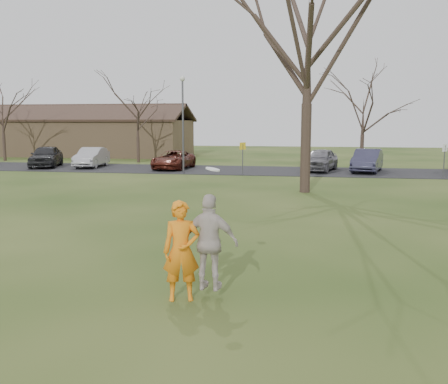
# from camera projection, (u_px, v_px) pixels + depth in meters

# --- Properties ---
(ground) EXTENTS (120.00, 120.00, 0.00)m
(ground) POSITION_uv_depth(u_px,v_px,m) (188.00, 298.00, 9.45)
(ground) COLOR #1E380F
(ground) RESTS_ON ground
(parking_strip) EXTENTS (62.00, 6.50, 0.04)m
(parking_strip) POSITION_uv_depth(u_px,v_px,m) (277.00, 171.00, 33.82)
(parking_strip) COLOR black
(parking_strip) RESTS_ON ground
(player_defender) EXTENTS (0.79, 0.63, 1.91)m
(player_defender) POSITION_uv_depth(u_px,v_px,m) (181.00, 251.00, 9.25)
(player_defender) COLOR orange
(player_defender) RESTS_ON ground
(car_0) EXTENTS (3.23, 5.04, 1.60)m
(car_0) POSITION_uv_depth(u_px,v_px,m) (46.00, 156.00, 36.59)
(car_0) COLOR #262628
(car_0) RESTS_ON parking_strip
(car_1) EXTENTS (2.02, 4.52, 1.44)m
(car_1) POSITION_uv_depth(u_px,v_px,m) (92.00, 157.00, 36.47)
(car_1) COLOR #A9A8AE
(car_1) RESTS_ON parking_strip
(car_2) EXTENTS (2.41, 4.76, 1.29)m
(car_2) POSITION_uv_depth(u_px,v_px,m) (173.00, 160.00, 35.00)
(car_2) COLOR #511D13
(car_2) RESTS_ON parking_strip
(car_4) EXTENTS (2.89, 4.81, 1.53)m
(car_4) POSITION_uv_depth(u_px,v_px,m) (320.00, 160.00, 33.61)
(car_4) COLOR gray
(car_4) RESTS_ON parking_strip
(car_5) EXTENTS (2.62, 4.86, 1.52)m
(car_5) POSITION_uv_depth(u_px,v_px,m) (367.00, 160.00, 32.90)
(car_5) COLOR #313049
(car_5) RESTS_ON parking_strip
(catching_play) EXTENTS (1.12, 0.54, 2.35)m
(catching_play) POSITION_uv_depth(u_px,v_px,m) (210.00, 242.00, 9.29)
(catching_play) COLOR #BEB1AA
(catching_play) RESTS_ON ground
(building) EXTENTS (20.60, 8.50, 5.14)m
(building) POSITION_uv_depth(u_px,v_px,m) (88.00, 136.00, 49.68)
(building) COLOR #8C6D4C
(building) RESTS_ON ground
(lamp_post) EXTENTS (0.34, 0.34, 6.27)m
(lamp_post) POSITION_uv_depth(u_px,v_px,m) (183.00, 112.00, 31.86)
(lamp_post) COLOR #47474C
(lamp_post) RESTS_ON ground
(sign_yellow) EXTENTS (0.35, 0.35, 2.08)m
(sign_yellow) POSITION_uv_depth(u_px,v_px,m) (243.00, 152.00, 31.04)
(sign_yellow) COLOR #47474C
(sign_yellow) RESTS_ON ground
(sign_white) EXTENTS (0.35, 0.35, 2.08)m
(sign_white) POSITION_uv_depth(u_px,v_px,m) (445.00, 155.00, 28.96)
(sign_white) COLOR #47474C
(sign_white) RESTS_ON ground
(big_tree) EXTENTS (9.00, 9.00, 14.00)m
(big_tree) POSITION_uv_depth(u_px,v_px,m) (308.00, 42.00, 22.74)
(big_tree) COLOR #352821
(big_tree) RESTS_ON ground
(small_tree_row) EXTENTS (55.00, 5.90, 8.50)m
(small_tree_row) POSITION_uv_depth(u_px,v_px,m) (341.00, 115.00, 37.44)
(small_tree_row) COLOR #352821
(small_tree_row) RESTS_ON ground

